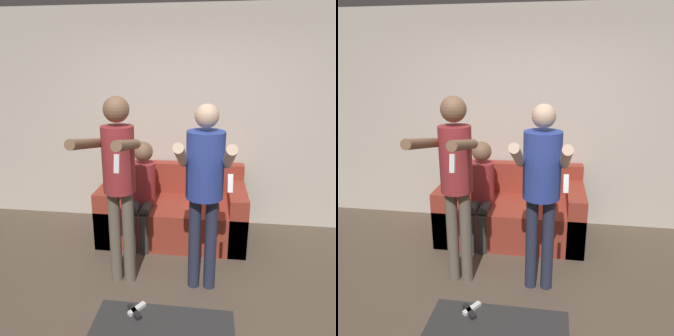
% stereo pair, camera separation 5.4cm
% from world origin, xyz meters
% --- Properties ---
extents(ground_plane, '(14.00, 14.00, 0.00)m').
position_xyz_m(ground_plane, '(0.00, 0.00, 0.00)').
color(ground_plane, brown).
extents(wall_back, '(6.40, 0.06, 2.70)m').
position_xyz_m(wall_back, '(0.00, 2.01, 1.35)').
color(wall_back, beige).
rests_on(wall_back, ground_plane).
extents(couch, '(1.69, 0.88, 0.84)m').
position_xyz_m(couch, '(-0.18, 1.54, 0.29)').
color(couch, '#9E3828').
rests_on(couch, ground_plane).
extents(person_standing_left, '(0.41, 0.77, 1.77)m').
position_xyz_m(person_standing_left, '(-0.56, 0.55, 1.11)').
color(person_standing_left, '#6B6051').
rests_on(person_standing_left, ground_plane).
extents(person_standing_right, '(0.45, 0.70, 1.72)m').
position_xyz_m(person_standing_right, '(0.20, 0.56, 1.08)').
color(person_standing_right, '#282D47').
rests_on(person_standing_right, ground_plane).
extents(person_seated, '(0.27, 0.51, 1.20)m').
position_xyz_m(person_seated, '(-0.51, 1.33, 0.66)').
color(person_seated, '#383838').
rests_on(person_seated, ground_plane).
extents(remote_mid, '(0.12, 0.14, 0.02)m').
position_xyz_m(remote_mid, '(-0.25, -0.25, 0.36)').
color(remote_mid, black).
rests_on(remote_mid, coffee_table).
extents(remote_far, '(0.11, 0.14, 0.02)m').
position_xyz_m(remote_far, '(-0.24, -0.22, 0.36)').
color(remote_far, white).
rests_on(remote_far, coffee_table).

